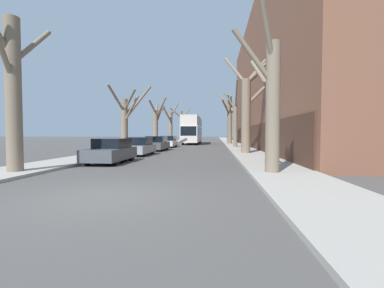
{
  "coord_description": "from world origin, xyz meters",
  "views": [
    {
      "loc": [
        2.81,
        -6.16,
        1.59
      ],
      "look_at": [
        -0.54,
        29.48,
        0.2
      ],
      "focal_mm": 24.0,
      "sensor_mm": 36.0,
      "label": 1
    }
  ],
  "objects_px": {
    "street_tree_left_2": "(156,124)",
    "street_tree_left_3": "(170,125)",
    "street_tree_left_0": "(12,87)",
    "parked_car_1": "(139,147)",
    "parked_car_2": "(156,144)",
    "street_tree_right_0": "(271,98)",
    "street_tree_left_4": "(181,125)",
    "parked_car_0": "(111,151)",
    "street_tree_right_2": "(235,122)",
    "street_tree_right_1": "(247,108)",
    "parked_car_3": "(168,142)",
    "double_decker_bus": "(192,129)",
    "street_tree_left_1": "(126,120)",
    "street_tree_right_3": "(229,119)"
  },
  "relations": [
    {
      "from": "street_tree_left_0",
      "to": "street_tree_right_1",
      "type": "relative_size",
      "value": 0.93
    },
    {
      "from": "parked_car_3",
      "to": "street_tree_right_1",
      "type": "bearing_deg",
      "value": -51.64
    },
    {
      "from": "street_tree_left_0",
      "to": "street_tree_right_2",
      "type": "relative_size",
      "value": 1.02
    },
    {
      "from": "street_tree_left_0",
      "to": "street_tree_left_3",
      "type": "height_order",
      "value": "street_tree_left_0"
    },
    {
      "from": "street_tree_left_0",
      "to": "double_decker_bus",
      "type": "distance_m",
      "value": 32.36
    },
    {
      "from": "street_tree_left_4",
      "to": "parked_car_0",
      "type": "distance_m",
      "value": 42.49
    },
    {
      "from": "parked_car_0",
      "to": "parked_car_3",
      "type": "height_order",
      "value": "parked_car_3"
    },
    {
      "from": "street_tree_left_3",
      "to": "street_tree_left_4",
      "type": "distance_m",
      "value": 11.82
    },
    {
      "from": "street_tree_right_0",
      "to": "parked_car_2",
      "type": "distance_m",
      "value": 16.63
    },
    {
      "from": "street_tree_left_3",
      "to": "street_tree_left_4",
      "type": "xyz_separation_m",
      "value": [
        0.22,
        11.81,
        0.33
      ]
    },
    {
      "from": "street_tree_right_3",
      "to": "parked_car_3",
      "type": "bearing_deg",
      "value": -129.11
    },
    {
      "from": "parked_car_3",
      "to": "street_tree_left_3",
      "type": "bearing_deg",
      "value": 99.15
    },
    {
      "from": "street_tree_left_3",
      "to": "parked_car_0",
      "type": "relative_size",
      "value": 1.8
    },
    {
      "from": "double_decker_bus",
      "to": "parked_car_3",
      "type": "height_order",
      "value": "double_decker_bus"
    },
    {
      "from": "street_tree_left_0",
      "to": "street_tree_right_2",
      "type": "xyz_separation_m",
      "value": [
        10.1,
        20.65,
        -0.37
      ]
    },
    {
      "from": "street_tree_left_1",
      "to": "parked_car_3",
      "type": "relative_size",
      "value": 1.36
    },
    {
      "from": "double_decker_bus",
      "to": "street_tree_left_3",
      "type": "bearing_deg",
      "value": 145.36
    },
    {
      "from": "street_tree_right_1",
      "to": "double_decker_bus",
      "type": "relative_size",
      "value": 0.7
    },
    {
      "from": "parked_car_2",
      "to": "parked_car_0",
      "type": "bearing_deg",
      "value": -90.0
    },
    {
      "from": "street_tree_right_0",
      "to": "street_tree_left_4",
      "type": "bearing_deg",
      "value": 102.07
    },
    {
      "from": "street_tree_left_4",
      "to": "street_tree_right_2",
      "type": "xyz_separation_m",
      "value": [
        9.94,
        -26.1,
        -0.51
      ]
    },
    {
      "from": "double_decker_bus",
      "to": "parked_car_0",
      "type": "height_order",
      "value": "double_decker_bus"
    },
    {
      "from": "street_tree_right_3",
      "to": "parked_car_2",
      "type": "distance_m",
      "value": 18.04
    },
    {
      "from": "parked_car_1",
      "to": "parked_car_2",
      "type": "bearing_deg",
      "value": 90.0
    },
    {
      "from": "street_tree_left_3",
      "to": "street_tree_right_2",
      "type": "height_order",
      "value": "street_tree_right_2"
    },
    {
      "from": "street_tree_right_0",
      "to": "parked_car_1",
      "type": "xyz_separation_m",
      "value": [
        -7.89,
        8.78,
        -2.33
      ]
    },
    {
      "from": "street_tree_left_1",
      "to": "double_decker_bus",
      "type": "relative_size",
      "value": 0.49
    },
    {
      "from": "street_tree_left_3",
      "to": "parked_car_3",
      "type": "xyz_separation_m",
      "value": [
        2.17,
        -13.46,
        -2.57
      ]
    },
    {
      "from": "double_decker_bus",
      "to": "street_tree_right_2",
      "type": "bearing_deg",
      "value": -62.19
    },
    {
      "from": "street_tree_left_0",
      "to": "street_tree_right_0",
      "type": "distance_m",
      "value": 10.03
    },
    {
      "from": "street_tree_left_3",
      "to": "parked_car_2",
      "type": "xyz_separation_m",
      "value": [
        2.17,
        -19.73,
        -2.56
      ]
    },
    {
      "from": "street_tree_left_1",
      "to": "street_tree_right_2",
      "type": "height_order",
      "value": "street_tree_right_2"
    },
    {
      "from": "street_tree_left_0",
      "to": "double_decker_bus",
      "type": "relative_size",
      "value": 0.66
    },
    {
      "from": "street_tree_left_2",
      "to": "double_decker_bus",
      "type": "xyz_separation_m",
      "value": [
        3.81,
        9.07,
        -0.43
      ]
    },
    {
      "from": "street_tree_left_2",
      "to": "street_tree_left_3",
      "type": "relative_size",
      "value": 0.87
    },
    {
      "from": "street_tree_left_4",
      "to": "parked_car_3",
      "type": "relative_size",
      "value": 1.74
    },
    {
      "from": "street_tree_right_1",
      "to": "street_tree_right_3",
      "type": "distance_m",
      "value": 20.01
    },
    {
      "from": "street_tree_right_1",
      "to": "street_tree_left_2",
      "type": "bearing_deg",
      "value": 130.21
    },
    {
      "from": "street_tree_left_2",
      "to": "street_tree_right_3",
      "type": "xyz_separation_m",
      "value": [
        9.7,
        8.1,
        1.02
      ]
    },
    {
      "from": "street_tree_right_0",
      "to": "parked_car_0",
      "type": "xyz_separation_m",
      "value": [
        -7.89,
        3.64,
        -2.32
      ]
    },
    {
      "from": "street_tree_left_0",
      "to": "street_tree_left_4",
      "type": "distance_m",
      "value": 46.75
    },
    {
      "from": "double_decker_bus",
      "to": "parked_car_2",
      "type": "relative_size",
      "value": 2.53
    },
    {
      "from": "street_tree_left_4",
      "to": "street_tree_left_1",
      "type": "bearing_deg",
      "value": -89.69
    },
    {
      "from": "street_tree_left_3",
      "to": "double_decker_bus",
      "type": "height_order",
      "value": "street_tree_left_3"
    },
    {
      "from": "parked_car_1",
      "to": "parked_car_0",
      "type": "bearing_deg",
      "value": -90.0
    },
    {
      "from": "street_tree_left_0",
      "to": "street_tree_left_2",
      "type": "relative_size",
      "value": 1.23
    },
    {
      "from": "street_tree_right_1",
      "to": "parked_car_1",
      "type": "relative_size",
      "value": 2.08
    },
    {
      "from": "parked_car_2",
      "to": "parked_car_3",
      "type": "height_order",
      "value": "parked_car_2"
    },
    {
      "from": "street_tree_left_4",
      "to": "street_tree_left_3",
      "type": "bearing_deg",
      "value": -91.06
    },
    {
      "from": "street_tree_left_3",
      "to": "parked_car_3",
      "type": "relative_size",
      "value": 1.7
    }
  ]
}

